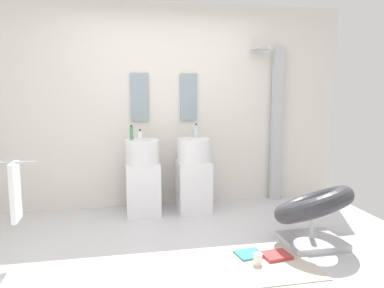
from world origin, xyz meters
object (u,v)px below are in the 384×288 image
object	(u,v)px
lounge_chair	(313,210)
towel_rack	(12,195)
magazine_teal	(249,254)
pedestal_sink_right	(194,175)
pedestal_sink_left	(143,177)
shower_column	(276,122)
coffee_mug	(258,259)
soap_bottle_white	(140,136)
magazine_red	(276,255)
soap_bottle_green	(131,133)
soap_bottle_clear	(196,131)

from	to	relation	value
lounge_chair	towel_rack	distance (m)	2.74
lounge_chair	magazine_teal	size ratio (longest dim) A/B	4.64
magazine_teal	pedestal_sink_right	bearing A→B (deg)	91.08
pedestal_sink_left	shower_column	world-z (taller)	shower_column
lounge_chair	coffee_mug	world-z (taller)	lounge_chair
lounge_chair	towel_rack	bearing A→B (deg)	178.13
lounge_chair	soap_bottle_white	size ratio (longest dim) A/B	7.83
pedestal_sink_left	magazine_red	distance (m)	1.88
lounge_chair	soap_bottle_green	size ratio (longest dim) A/B	6.26
pedestal_sink_left	coffee_mug	bearing A→B (deg)	-61.06
towel_rack	magazine_teal	distance (m)	2.13
shower_column	soap_bottle_white	world-z (taller)	shower_column
pedestal_sink_left	soap_bottle_clear	xyz separation A→B (m)	(0.68, 0.09, 0.54)
coffee_mug	soap_bottle_green	distance (m)	2.12
towel_rack	coffee_mug	size ratio (longest dim) A/B	9.71
pedestal_sink_right	magazine_teal	size ratio (longest dim) A/B	4.28
pedestal_sink_left	soap_bottle_white	world-z (taller)	soap_bottle_white
magazine_red	shower_column	bearing A→B (deg)	59.41
pedestal_sink_left	pedestal_sink_right	xyz separation A→B (m)	(0.63, 0.00, 0.00)
towel_rack	magazine_red	xyz separation A→B (m)	(2.25, -0.32, -0.60)
shower_column	soap_bottle_green	bearing A→B (deg)	-173.55
towel_rack	soap_bottle_clear	xyz separation A→B (m)	(1.85, 1.24, 0.37)
magazine_teal	coffee_mug	xyz separation A→B (m)	(0.01, -0.19, 0.04)
magazine_red	soap_bottle_green	bearing A→B (deg)	120.87
coffee_mug	soap_bottle_clear	size ratio (longest dim) A/B	0.55
lounge_chair	soap_bottle_clear	distance (m)	1.72
pedestal_sink_right	pedestal_sink_left	bearing A→B (deg)	180.00
pedestal_sink_right	coffee_mug	bearing A→B (deg)	-81.29
pedestal_sink_right	lounge_chair	xyz separation A→B (m)	(0.93, -1.24, -0.11)
towel_rack	coffee_mug	distance (m)	2.16
pedestal_sink_left	magazine_red	world-z (taller)	pedestal_sink_left
pedestal_sink_left	soap_bottle_clear	bearing A→B (deg)	7.28
coffee_mug	soap_bottle_clear	bearing A→B (deg)	96.52
magazine_red	soap_bottle_clear	distance (m)	1.88
pedestal_sink_right	soap_bottle_white	xyz separation A→B (m)	(-0.66, -0.11, 0.52)
towel_rack	magazine_red	bearing A→B (deg)	-7.96
pedestal_sink_left	soap_bottle_green	xyz separation A→B (m)	(-0.12, 0.05, 0.54)
shower_column	coffee_mug	bearing A→B (deg)	-117.40
lounge_chair	soap_bottle_white	xyz separation A→B (m)	(-1.59, 1.13, 0.63)
magazine_teal	soap_bottle_white	xyz separation A→B (m)	(-0.89, 1.26, 0.96)
pedestal_sink_right	coffee_mug	world-z (taller)	pedestal_sink_right
towel_rack	soap_bottle_green	distance (m)	1.64
pedestal_sink_right	magazine_red	size ratio (longest dim) A/B	4.21
lounge_chair	soap_bottle_white	distance (m)	2.05
magazine_teal	soap_bottle_clear	xyz separation A→B (m)	(-0.18, 1.46, 0.98)
shower_column	soap_bottle_clear	bearing A→B (deg)	-170.95
lounge_chair	soap_bottle_green	bearing A→B (deg)	142.40
shower_column	coffee_mug	world-z (taller)	shower_column
magazine_red	soap_bottle_green	distance (m)	2.17
magazine_red	soap_bottle_white	world-z (taller)	soap_bottle_white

